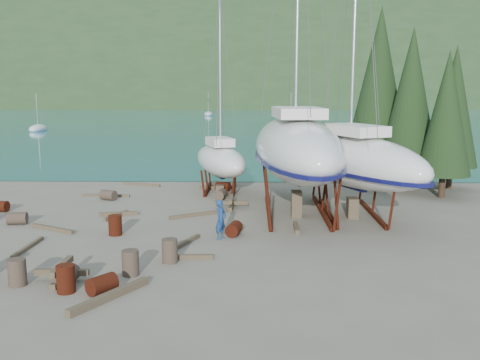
{
  "coord_description": "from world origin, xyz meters",
  "views": [
    {
      "loc": [
        2.9,
        -21.08,
        6.26
      ],
      "look_at": [
        2.32,
        3.0,
        2.19
      ],
      "focal_mm": 40.0,
      "sensor_mm": 36.0,
      "label": 1
    }
  ],
  "objects_px": {
    "worker": "(221,220)",
    "large_sailboat_far": "(352,160)",
    "small_sailboat_shore": "(220,160)",
    "large_sailboat_near": "(296,148)"
  },
  "relations": [
    {
      "from": "large_sailboat_near",
      "to": "large_sailboat_far",
      "type": "bearing_deg",
      "value": -10.51
    },
    {
      "from": "large_sailboat_near",
      "to": "small_sailboat_shore",
      "type": "distance_m",
      "value": 7.54
    },
    {
      "from": "large_sailboat_far",
      "to": "small_sailboat_shore",
      "type": "height_order",
      "value": "large_sailboat_far"
    },
    {
      "from": "large_sailboat_near",
      "to": "small_sailboat_shore",
      "type": "bearing_deg",
      "value": 120.47
    },
    {
      "from": "large_sailboat_far",
      "to": "small_sailboat_shore",
      "type": "distance_m",
      "value": 9.5
    },
    {
      "from": "small_sailboat_shore",
      "to": "large_sailboat_far",
      "type": "bearing_deg",
      "value": -61.81
    },
    {
      "from": "large_sailboat_far",
      "to": "small_sailboat_shore",
      "type": "bearing_deg",
      "value": 113.37
    },
    {
      "from": "worker",
      "to": "large_sailboat_far",
      "type": "bearing_deg",
      "value": -26.16
    },
    {
      "from": "large_sailboat_near",
      "to": "large_sailboat_far",
      "type": "relative_size",
      "value": 1.22
    },
    {
      "from": "small_sailboat_shore",
      "to": "worker",
      "type": "relative_size",
      "value": 7.03
    }
  ]
}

